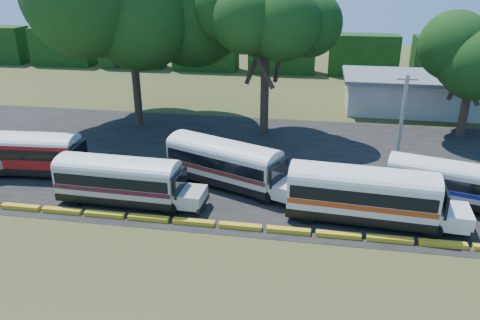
# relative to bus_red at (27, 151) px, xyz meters

# --- Properties ---
(ground) EXTENTS (160.00, 160.00, 0.00)m
(ground) POSITION_rel_bus_red_xyz_m (16.15, -6.42, -1.95)
(ground) COLOR #314316
(ground) RESTS_ON ground
(asphalt_strip) EXTENTS (64.00, 24.00, 0.02)m
(asphalt_strip) POSITION_rel_bus_red_xyz_m (17.15, 5.58, -1.94)
(asphalt_strip) COLOR black
(asphalt_strip) RESTS_ON ground
(curb) EXTENTS (53.70, 0.45, 0.30)m
(curb) POSITION_rel_bus_red_xyz_m (16.15, -5.42, -1.80)
(curb) COLOR yellow
(curb) RESTS_ON ground
(terminal_building) EXTENTS (19.00, 9.00, 4.00)m
(terminal_building) POSITION_rel_bus_red_xyz_m (34.15, 23.58, 0.09)
(terminal_building) COLOR beige
(terminal_building) RESTS_ON ground
(treeline_backdrop) EXTENTS (130.00, 4.00, 6.00)m
(treeline_backdrop) POSITION_rel_bus_red_xyz_m (16.15, 41.58, 1.05)
(treeline_backdrop) COLOR black
(treeline_backdrop) RESTS_ON ground
(bus_red) EXTENTS (10.46, 3.20, 3.39)m
(bus_red) POSITION_rel_bus_red_xyz_m (0.00, 0.00, 0.00)
(bus_red) COLOR black
(bus_red) RESTS_ON ground
(bus_cream_west) EXTENTS (10.29, 2.88, 3.35)m
(bus_cream_west) POSITION_rel_bus_red_xyz_m (9.13, -3.42, -0.05)
(bus_cream_west) COLOR black
(bus_cream_west) RESTS_ON ground
(bus_cream_east) EXTENTS (10.80, 6.46, 3.49)m
(bus_cream_east) POSITION_rel_bus_red_xyz_m (15.57, 0.57, 0.03)
(bus_cream_east) COLOR black
(bus_cream_east) RESTS_ON ground
(bus_white_red) EXTENTS (11.29, 3.56, 3.65)m
(bus_white_red) POSITION_rel_bus_red_xyz_m (25.22, -3.21, 0.12)
(bus_white_red) COLOR black
(bus_white_red) RESTS_ON ground
(bus_white_blue) EXTENTS (9.75, 4.79, 3.12)m
(bus_white_blue) POSITION_rel_bus_red_xyz_m (31.09, 0.18, -0.18)
(bus_white_blue) COLOR black
(bus_white_blue) RESTS_ON ground
(tree_center) EXTENTS (9.68, 9.68, 14.41)m
(tree_center) POSITION_rel_bus_red_xyz_m (16.91, 12.67, 8.85)
(tree_center) COLOR #332319
(tree_center) RESTS_ON ground
(tree_east) EXTENTS (8.18, 8.18, 10.91)m
(tree_east) POSITION_rel_bus_red_xyz_m (35.64, 15.11, 5.90)
(tree_east) COLOR #332319
(tree_east) RESTS_ON ground
(utility_pole) EXTENTS (1.60, 0.30, 7.32)m
(utility_pole) POSITION_rel_bus_red_xyz_m (28.74, 7.57, 1.82)
(utility_pole) COLOR gray
(utility_pole) RESTS_ON ground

